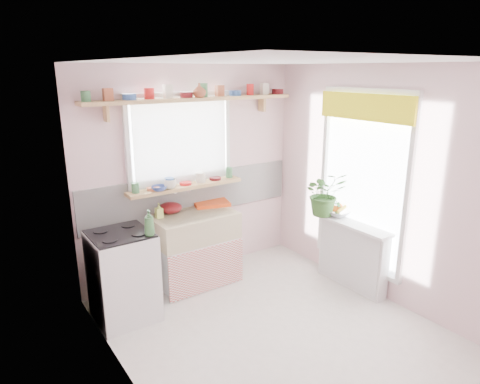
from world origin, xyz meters
TOP-DOWN VIEW (x-y plane):
  - room at (0.66, 0.86)m, footprint 3.20×3.20m
  - sink_unit at (-0.15, 1.29)m, footprint 0.95×0.65m
  - cooker at (-1.10, 1.05)m, footprint 0.58×0.58m
  - radiator_ledge at (1.30, 0.20)m, footprint 0.22×0.95m
  - windowsill at (-0.15, 1.48)m, footprint 1.40×0.22m
  - pine_shelf at (0.00, 1.47)m, footprint 2.52×0.24m
  - shelf_crockery at (-0.04, 1.47)m, footprint 2.47×0.11m
  - sill_crockery at (-0.17, 1.48)m, footprint 1.35×0.11m
  - dish_tray at (0.20, 1.50)m, footprint 0.48×0.41m
  - colander at (-0.35, 1.50)m, footprint 0.35×0.35m
  - jade_plant at (1.21, 0.60)m, footprint 0.61×0.57m
  - fruit_bowl at (1.33, 0.48)m, footprint 0.33×0.33m
  - herb_pot at (1.30, 0.47)m, footprint 0.11×0.09m
  - soap_bottle_sink at (-0.53, 1.41)m, footprint 0.08×0.08m
  - sill_cup at (-0.37, 1.42)m, footprint 0.18×0.18m
  - sill_bowl at (-0.50, 1.42)m, footprint 0.21×0.21m
  - shelf_vase at (0.02, 1.41)m, footprint 0.15×0.15m
  - cooker_bottle at (-0.88, 0.83)m, footprint 0.10×0.10m
  - fruit at (1.34, 0.49)m, footprint 0.20×0.14m

SIDE VIEW (x-z plane):
  - radiator_ledge at x=1.30m, z-range 0.01..0.78m
  - sink_unit at x=-0.15m, z-range -0.13..0.99m
  - cooker at x=-1.10m, z-range 0.00..0.92m
  - fruit_bowl at x=1.33m, z-range 0.78..0.85m
  - fruit at x=1.34m, z-range 0.82..0.92m
  - dish_tray at x=0.20m, z-range 0.85..0.89m
  - herb_pot at x=1.30m, z-range 0.78..0.97m
  - colander at x=-0.35m, z-range 0.85..0.97m
  - soap_bottle_sink at x=-0.53m, z-range 0.85..1.02m
  - jade_plant at x=1.21m, z-range 0.78..1.31m
  - cooker_bottle at x=-0.88m, z-range 0.92..1.17m
  - windowsill at x=-0.15m, z-range 1.12..1.16m
  - sill_bowl at x=-0.50m, z-range 1.16..1.21m
  - sill_cup at x=-0.37m, z-range 1.16..1.27m
  - sill_crockery at x=-0.17m, z-range 1.16..1.28m
  - room at x=0.66m, z-range -0.23..2.97m
  - pine_shelf at x=0.00m, z-range 2.10..2.14m
  - shelf_crockery at x=-0.04m, z-range 2.13..2.25m
  - shelf_vase at x=0.02m, z-range 2.14..2.29m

